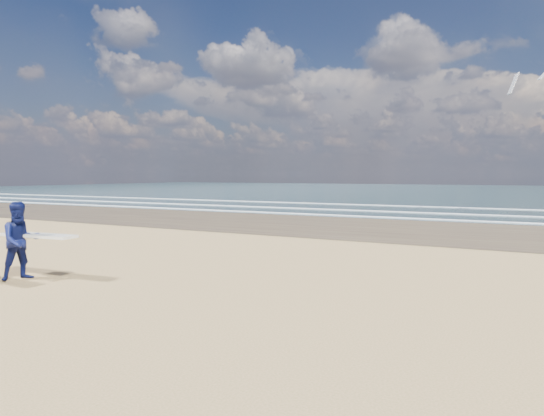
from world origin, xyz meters
The scene contains 1 object.
surfer_far centered at (-0.60, 1.41, 1.00)m, with size 2.24×1.30×1.98m.
Camera 1 is at (10.69, -6.43, 2.67)m, focal length 32.00 mm.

